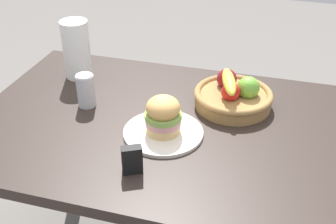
{
  "coord_description": "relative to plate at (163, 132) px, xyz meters",
  "views": [
    {
      "loc": [
        0.33,
        -1.19,
        1.58
      ],
      "look_at": [
        -0.0,
        -0.02,
        0.81
      ],
      "focal_mm": 45.67,
      "sensor_mm": 36.0,
      "label": 1
    }
  ],
  "objects": [
    {
      "name": "fruit_basket",
      "position": [
        0.2,
        0.25,
        0.04
      ],
      "size": [
        0.29,
        0.29,
        0.14
      ],
      "color": "#9E7542",
      "rests_on": "dining_table"
    },
    {
      "name": "sandwich",
      "position": [
        -0.0,
        -0.0,
        0.07
      ],
      "size": [
        0.12,
        0.12,
        0.13
      ],
      "color": "#E5BC75",
      "rests_on": "plate"
    },
    {
      "name": "paper_towel_roll",
      "position": [
        -0.46,
        0.31,
        0.11
      ],
      "size": [
        0.11,
        0.11,
        0.24
      ],
      "primitive_type": "cylinder",
      "color": "white",
      "rests_on": "dining_table"
    },
    {
      "name": "soda_can",
      "position": [
        -0.33,
        0.1,
        0.06
      ],
      "size": [
        0.07,
        0.07,
        0.13
      ],
      "color": "silver",
      "rests_on": "dining_table"
    },
    {
      "name": "napkin_holder",
      "position": [
        -0.03,
        -0.21,
        0.04
      ],
      "size": [
        0.07,
        0.05,
        0.09
      ],
      "primitive_type": "cube",
      "rotation": [
        0.0,
        0.0,
        0.48
      ],
      "color": "black",
      "rests_on": "dining_table"
    },
    {
      "name": "plate",
      "position": [
        0.0,
        0.0,
        0.0
      ],
      "size": [
        0.27,
        0.27,
        0.01
      ],
      "primitive_type": "cylinder",
      "color": "silver",
      "rests_on": "dining_table"
    },
    {
      "name": "dining_table",
      "position": [
        0.01,
        0.07,
        -0.11
      ],
      "size": [
        1.4,
        0.9,
        0.75
      ],
      "color": "#2D231E",
      "rests_on": "ground_plane"
    }
  ]
}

